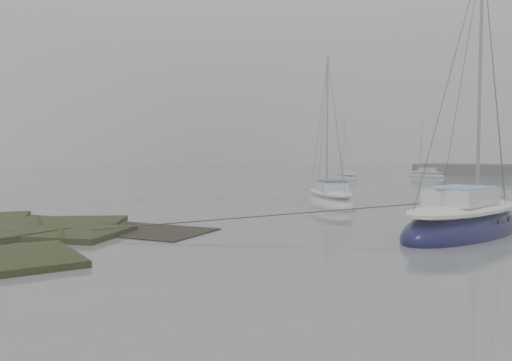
# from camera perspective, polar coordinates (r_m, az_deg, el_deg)

# --- Properties ---
(ground) EXTENTS (160.00, 160.00, 0.00)m
(ground) POSITION_cam_1_polar(r_m,az_deg,el_deg) (40.07, 13.51, -0.91)
(ground) COLOR slate
(ground) RESTS_ON ground
(sailboat_main) EXTENTS (4.28, 7.75, 10.40)m
(sailboat_main) POSITION_cam_1_polar(r_m,az_deg,el_deg) (18.31, 22.74, -4.66)
(sailboat_main) COLOR #100E39
(sailboat_main) RESTS_ON ground
(sailboat_white) EXTENTS (5.17, 6.03, 8.51)m
(sailboat_white) POSITION_cam_1_polar(r_m,az_deg,el_deg) (26.28, 8.49, -2.31)
(sailboat_white) COLOR silver
(sailboat_white) RESTS_ON ground
(sailboat_far_a) EXTENTS (4.45, 4.99, 7.14)m
(sailboat_far_a) POSITION_cam_1_polar(r_m,az_deg,el_deg) (53.64, 10.20, 0.35)
(sailboat_far_a) COLOR #AFB4B9
(sailboat_far_a) RESTS_ON ground
(sailboat_far_c) EXTENTS (5.28, 3.77, 7.16)m
(sailboat_far_c) POSITION_cam_1_polar(r_m,az_deg,el_deg) (61.25, 18.80, 0.56)
(sailboat_far_c) COLOR #9EA3A6
(sailboat_far_c) RESTS_ON ground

